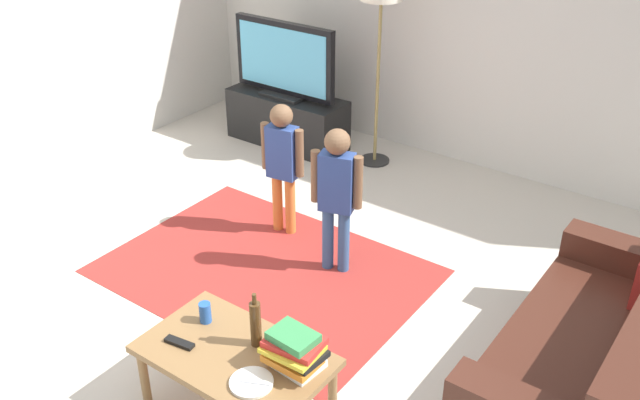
% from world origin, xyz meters
% --- Properties ---
extents(ground, '(7.80, 7.80, 0.00)m').
position_xyz_m(ground, '(0.00, 0.00, 0.00)').
color(ground, beige).
extents(wall_back, '(6.00, 0.12, 2.70)m').
position_xyz_m(wall_back, '(0.00, 3.00, 1.35)').
color(wall_back, silver).
rests_on(wall_back, ground).
extents(area_rug, '(2.20, 1.60, 0.01)m').
position_xyz_m(area_rug, '(-0.39, 0.46, 0.00)').
color(area_rug, '#9E2D28').
rests_on(area_rug, ground).
extents(tv_stand, '(1.20, 0.44, 0.50)m').
position_xyz_m(tv_stand, '(-1.62, 2.30, 0.24)').
color(tv_stand, black).
rests_on(tv_stand, ground).
extents(tv, '(1.10, 0.28, 0.71)m').
position_xyz_m(tv, '(-1.62, 2.28, 0.85)').
color(tv, black).
rests_on(tv, tv_stand).
extents(couch, '(0.80, 1.80, 0.86)m').
position_xyz_m(couch, '(1.89, 0.54, 0.29)').
color(couch, '#472319').
rests_on(couch, ground).
extents(child_near_tv, '(0.35, 0.17, 1.05)m').
position_xyz_m(child_near_tv, '(-0.62, 0.99, 0.63)').
color(child_near_tv, orange).
rests_on(child_near_tv, ground).
extents(child_center, '(0.35, 0.19, 1.08)m').
position_xyz_m(child_center, '(-0.00, 0.79, 0.65)').
color(child_center, '#33598C').
rests_on(child_center, ground).
extents(coffee_table, '(1.00, 0.60, 0.42)m').
position_xyz_m(coffee_table, '(0.35, -0.65, 0.37)').
color(coffee_table, olive).
rests_on(coffee_table, ground).
extents(book_stack, '(0.31, 0.25, 0.21)m').
position_xyz_m(book_stack, '(0.68, -0.55, 0.53)').
color(book_stack, white).
rests_on(book_stack, coffee_table).
extents(bottle, '(0.06, 0.06, 0.33)m').
position_xyz_m(bottle, '(0.40, -0.53, 0.56)').
color(bottle, '#4C3319').
rests_on(bottle, coffee_table).
extents(tv_remote, '(0.18, 0.07, 0.02)m').
position_xyz_m(tv_remote, '(0.07, -0.77, 0.43)').
color(tv_remote, black).
rests_on(tv_remote, coffee_table).
extents(soda_can, '(0.07, 0.07, 0.12)m').
position_xyz_m(soda_can, '(0.05, -0.55, 0.48)').
color(soda_can, '#2659B2').
rests_on(soda_can, coffee_table).
extents(plate, '(0.22, 0.22, 0.02)m').
position_xyz_m(plate, '(0.57, -0.77, 0.43)').
color(plate, white).
rests_on(plate, coffee_table).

